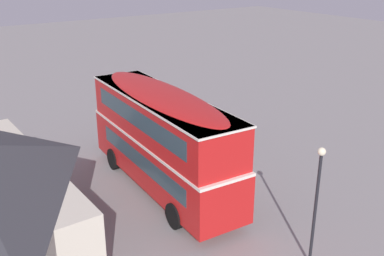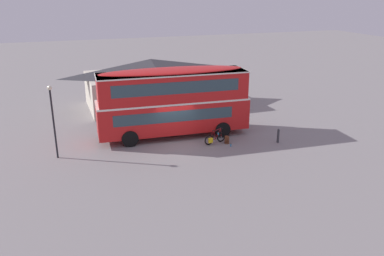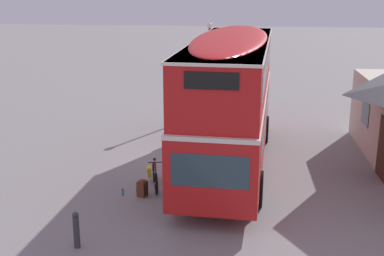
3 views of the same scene
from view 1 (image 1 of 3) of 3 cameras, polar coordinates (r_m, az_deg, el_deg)
ground_plane at (r=22.22m, az=-0.04°, el=-6.81°), size 120.00×120.00×0.00m
double_decker_bus at (r=20.59m, az=-3.80°, el=-1.07°), size 10.49×3.12×4.79m
touring_bicycle at (r=24.29m, az=-1.61°, el=-3.31°), size 1.67×0.71×1.04m
backpack_on_ground at (r=25.05m, az=-2.15°, el=-2.77°), size 0.35×0.36×0.54m
water_bottle_blue_sports at (r=25.44m, az=-0.97°, el=-2.81°), size 0.08×0.08×0.21m
street_lamp at (r=15.94m, az=15.51°, el=-8.09°), size 0.28×0.28×4.53m
kerb_bollard at (r=28.06m, az=-4.15°, el=0.33°), size 0.16×0.16×0.97m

